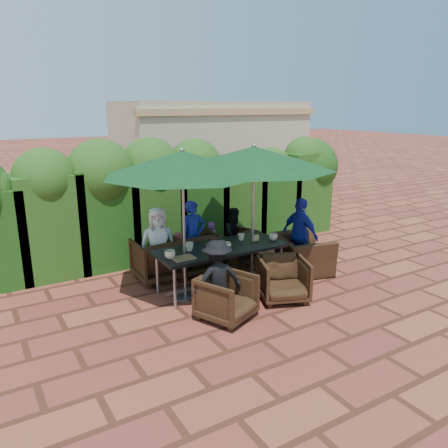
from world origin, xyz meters
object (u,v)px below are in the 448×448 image
chair_near_left (227,295)px  chair_near_right (283,277)px  chair_far_right (231,246)px  chair_far_left (158,257)px  chair_far_mid (193,250)px  umbrella_right (254,158)px  umbrella_left (182,164)px  dining_table (221,251)px  chair_end_right (302,248)px

chair_near_left → chair_near_right: bearing=-18.7°
chair_far_right → chair_far_left: bearing=-25.9°
chair_far_left → chair_far_mid: 0.71m
chair_far_left → chair_near_right: size_ratio=1.08×
chair_far_left → umbrella_right: bearing=148.2°
umbrella_left → chair_far_left: size_ratio=2.96×
chair_near_left → chair_far_right: bearing=32.6°
dining_table → chair_near_right: chair_near_right is taller
dining_table → chair_far_right: bearing=48.8°
chair_far_right → chair_end_right: size_ratio=0.77×
umbrella_right → chair_near_left: bearing=-138.4°
chair_far_mid → chair_far_right: size_ratio=1.06×
umbrella_right → chair_far_left: bearing=147.0°
dining_table → chair_far_left: chair_far_left is taller
dining_table → umbrella_right: umbrella_right is taller
chair_far_mid → chair_far_right: (0.80, -0.08, -0.03)m
umbrella_left → dining_table: bearing=1.1°
chair_end_right → chair_far_right: bearing=60.4°
umbrella_left → chair_near_left: (0.19, -1.01, -1.84)m
umbrella_left → chair_end_right: umbrella_left is taller
chair_end_right → umbrella_right: bearing=97.5°
chair_far_left → umbrella_left: bearing=96.0°
dining_table → umbrella_left: 1.69m
dining_table → chair_end_right: size_ratio=2.13×
umbrella_right → chair_near_right: bearing=-91.8°
umbrella_right → dining_table: bearing=-178.8°
dining_table → chair_near_right: (0.64, -0.92, -0.29)m
chair_near_right → chair_far_right: bearing=108.3°
umbrella_left → chair_near_left: umbrella_left is taller
chair_far_mid → chair_far_right: 0.80m
chair_near_right → chair_near_left: bearing=-153.3°
umbrella_right → chair_far_right: bearing=85.0°
chair_far_mid → chair_far_left: bearing=-1.1°
chair_far_right → umbrella_left: bearing=8.9°
dining_table → umbrella_left: bearing=-178.9°
umbrella_right → chair_end_right: (1.07, -0.12, -1.75)m
umbrella_left → chair_near_right: umbrella_left is taller
dining_table → chair_near_left: bearing=-116.1°
dining_table → chair_far_mid: bearing=93.7°
umbrella_left → umbrella_right: (1.35, 0.03, 0.00)m
chair_near_left → umbrella_right: bearing=17.7°
chair_far_mid → chair_end_right: size_ratio=0.81×
chair_far_right → chair_near_right: bearing=64.7°
umbrella_left → chair_far_right: bearing=30.9°
chair_far_left → chair_far_mid: size_ratio=0.97×
chair_near_right → dining_table: bearing=146.3°
chair_far_right → chair_near_left: 2.23m
dining_table → chair_near_left: dining_table is taller
dining_table → umbrella_right: bearing=1.2°
dining_table → chair_far_mid: size_ratio=2.62×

